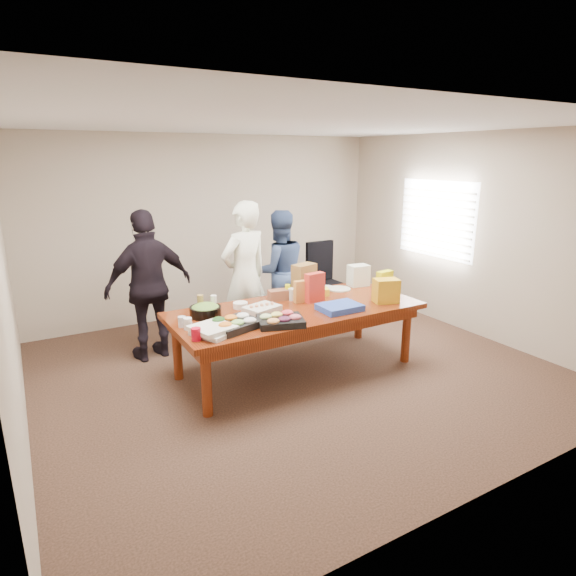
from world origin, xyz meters
TOP-DOWN VIEW (x-y plane):
  - floor at (0.00, 0.00)m, footprint 5.50×5.00m
  - ceiling at (0.00, 0.00)m, footprint 5.50×5.00m
  - wall_back at (0.00, 2.50)m, footprint 5.50×0.04m
  - wall_front at (0.00, -2.50)m, footprint 5.50×0.04m
  - wall_left at (-2.75, 0.00)m, footprint 0.04×5.00m
  - wall_right at (2.75, 0.00)m, footprint 0.04×5.00m
  - window_panel at (2.72, 0.60)m, footprint 0.03×1.40m
  - window_blinds at (2.68, 0.60)m, footprint 0.04×1.36m
  - conference_table at (0.00, 0.00)m, footprint 2.80×1.20m
  - office_chair at (1.34, 1.35)m, footprint 0.56×0.56m
  - person_center at (-0.20, 0.92)m, footprint 0.77×0.60m
  - person_right at (0.49, 1.29)m, footprint 0.92×0.78m
  - person_left at (-1.32, 1.19)m, footprint 1.11×0.60m
  - veggie_tray at (-0.87, -0.26)m, footprint 0.56×0.49m
  - fruit_tray at (-0.42, -0.39)m, footprint 0.54×0.48m
  - sheet_cake at (-0.40, 0.07)m, footprint 0.43×0.37m
  - salad_bowl at (-0.99, 0.23)m, footprint 0.39×0.39m
  - chip_bag_blue at (0.37, -0.31)m, footprint 0.45×0.34m
  - chip_bag_red at (0.30, 0.10)m, footprint 0.24×0.12m
  - chip_bag_yellow at (1.12, -0.16)m, footprint 0.22×0.11m
  - chip_bag_orange at (0.15, 0.16)m, footprint 0.17×0.09m
  - mayo_jar at (0.11, 0.29)m, footprint 0.11×0.11m
  - mustard_bottle at (0.09, 0.35)m, footprint 0.07×0.07m
  - dressing_bottle at (-1.00, 0.33)m, footprint 0.09×0.09m
  - ranch_bottle at (-0.86, 0.31)m, footprint 0.08×0.08m
  - banana_bunch at (0.49, 0.30)m, footprint 0.29×0.23m
  - bread_loaf at (0.01, 0.36)m, footprint 0.33×0.18m
  - kraft_bag at (0.36, 0.42)m, footprint 0.32×0.23m
  - red_cup at (-1.30, -0.38)m, footprint 0.11×0.11m
  - clear_cup_a at (-1.27, -0.06)m, footprint 0.10×0.10m
  - clear_cup_b at (-1.30, 0.04)m, footprint 0.09×0.09m
  - pizza_box_lower at (-1.09, -0.31)m, footprint 0.48×0.48m
  - pizza_box_upper at (-1.11, -0.31)m, footprint 0.44×0.44m
  - plate_a at (0.86, 0.38)m, footprint 0.33×0.33m
  - plate_b at (0.74, 0.52)m, footprint 0.29×0.29m
  - dip_bowl_a at (0.42, 0.44)m, footprint 0.21×0.21m
  - dip_bowl_b at (-0.55, 0.31)m, footprint 0.20×0.20m
  - grocery_bag_white at (1.19, 0.42)m, footprint 0.27×0.21m
  - grocery_bag_yellow at (1.01, -0.33)m, footprint 0.32×0.26m

SIDE VIEW (x-z plane):
  - floor at x=0.00m, z-range -0.02..0.00m
  - conference_table at x=0.00m, z-range 0.00..0.75m
  - office_chair at x=1.34m, z-range 0.00..1.10m
  - plate_b at x=0.74m, z-range 0.75..0.76m
  - plate_a at x=0.86m, z-range 0.75..0.77m
  - pizza_box_lower at x=-1.09m, z-range 0.75..0.79m
  - sheet_cake at x=-0.40m, z-range 0.75..0.81m
  - dip_bowl_b at x=-0.55m, z-range 0.75..0.82m
  - dip_bowl_a at x=0.42m, z-range 0.75..0.82m
  - chip_bag_blue at x=0.37m, z-range 0.75..0.82m
  - fruit_tray at x=-0.42m, z-range 0.75..0.82m
  - veggie_tray at x=-0.87m, z-range 0.75..0.82m
  - banana_bunch at x=0.49m, z-range 0.75..0.83m
  - clear_cup_b at x=-1.30m, z-range 0.75..0.86m
  - salad_bowl at x=-0.99m, z-range 0.75..0.86m
  - clear_cup_a at x=-1.27m, z-range 0.75..0.86m
  - red_cup at x=-1.30m, z-range 0.75..0.87m
  - bread_loaf at x=0.01m, z-range 0.75..0.87m
  - pizza_box_upper at x=-1.11m, z-range 0.79..0.83m
  - mayo_jar at x=0.11m, z-range 0.75..0.89m
  - mustard_bottle at x=0.09m, z-range 0.75..0.93m
  - person_right at x=0.49m, z-range 0.00..1.69m
  - ranch_bottle at x=-0.86m, z-range 0.75..0.94m
  - dressing_bottle at x=-1.00m, z-range 0.75..0.96m
  - chip_bag_orange at x=0.15m, z-range 0.75..1.01m
  - grocery_bag_white at x=1.19m, z-range 0.75..1.02m
  - grocery_bag_yellow at x=1.01m, z-range 0.75..1.03m
  - person_left at x=-1.32m, z-range 0.00..1.81m
  - chip_bag_yellow at x=1.12m, z-range 0.75..1.07m
  - chip_bag_red at x=0.30m, z-range 0.75..1.09m
  - person_center at x=-0.20m, z-range 0.00..1.87m
  - kraft_bag at x=0.36m, z-range 0.75..1.13m
  - wall_back at x=0.00m, z-range 0.00..2.70m
  - wall_front at x=0.00m, z-range 0.00..2.70m
  - wall_left at x=-2.75m, z-range 0.00..2.70m
  - wall_right at x=2.75m, z-range 0.00..2.70m
  - window_panel at x=2.72m, z-range 0.95..2.05m
  - window_blinds at x=2.68m, z-range 1.00..2.00m
  - ceiling at x=0.00m, z-range 2.70..2.72m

